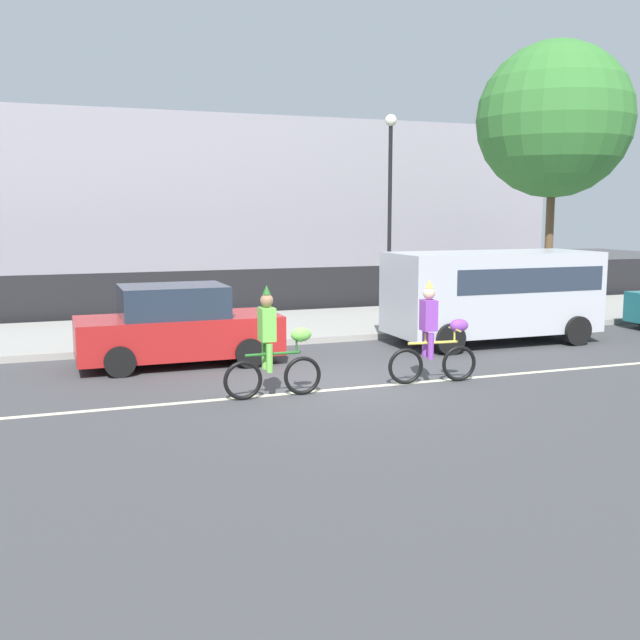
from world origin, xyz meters
The scene contains 11 objects.
ground_plane centered at (0.00, 0.00, 0.00)m, with size 80.00×80.00×0.00m, color #424244.
road_centre_line centered at (0.00, -0.50, 0.00)m, with size 36.00×0.14×0.01m, color beige.
sidewalk_curb centered at (0.00, 6.50, 0.07)m, with size 60.00×5.00×0.15m, color #9E9B93.
fence_line centered at (0.00, 9.40, 0.70)m, with size 40.00×0.08×1.40m, color black.
building_backdrop centered at (0.85, 18.00, 3.29)m, with size 28.00×8.00×6.58m, color #99939E.
parade_cyclist_lime centered at (-1.29, -0.65, 0.84)m, with size 1.72×0.50×1.92m.
parade_cyclist_purple centered at (1.77, -0.61, 0.84)m, with size 1.72×0.50×1.92m.
parked_van_silver centered at (5.22, 2.70, 1.28)m, with size 5.00×2.22×2.18m.
parked_car_red centered at (-2.35, 2.71, 0.78)m, with size 4.10×1.92×1.64m.
street_lamp_post centered at (5.07, 8.30, 3.99)m, with size 0.36×0.36×5.86m.
street_tree_near_lamp centered at (9.11, 5.89, 5.73)m, with size 4.44×4.44×7.81m.
Camera 1 is at (-4.81, -12.54, 3.12)m, focal length 42.00 mm.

